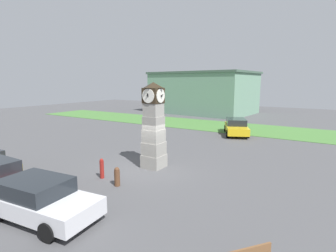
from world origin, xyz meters
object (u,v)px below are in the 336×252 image
(bollard_mid_row, at_px, (117,176))
(car_far_lot, at_px, (236,127))
(clock_tower, at_px, (154,129))
(bollard_near_tower, at_px, (102,168))
(car_by_building, at_px, (40,199))

(bollard_mid_row, bearing_deg, car_far_lot, 86.56)
(clock_tower, height_order, car_far_lot, clock_tower)
(clock_tower, distance_m, car_far_lot, 12.03)
(bollard_near_tower, distance_m, car_by_building, 4.17)
(clock_tower, xyz_separation_m, bollard_near_tower, (-1.24, -2.83, -1.73))
(clock_tower, distance_m, car_by_building, 7.01)
(bollard_near_tower, xyz_separation_m, car_far_lot, (2.26, 14.72, 0.23))
(car_by_building, relative_size, car_far_lot, 0.91)
(car_far_lot, bearing_deg, bollard_near_tower, -98.72)
(clock_tower, height_order, car_by_building, clock_tower)
(bollard_near_tower, height_order, car_far_lot, car_far_lot)
(clock_tower, xyz_separation_m, bollard_mid_row, (0.11, -3.18, -1.79))
(bollard_near_tower, distance_m, car_far_lot, 14.90)
(bollard_near_tower, bearing_deg, car_far_lot, 81.28)
(car_far_lot, bearing_deg, car_by_building, -93.54)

